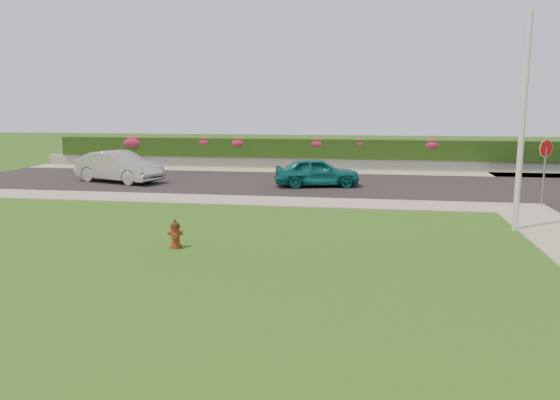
% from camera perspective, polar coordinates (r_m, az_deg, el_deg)
% --- Properties ---
extents(ground, '(120.00, 120.00, 0.00)m').
position_cam_1_polar(ground, '(11.45, -0.12, -8.03)').
color(ground, black).
rests_on(ground, ground).
extents(street_far, '(26.00, 8.00, 0.04)m').
position_cam_1_polar(street_far, '(25.92, -5.78, 1.92)').
color(street_far, black).
rests_on(street_far, ground).
extents(sidewalk_far, '(24.00, 2.00, 0.04)m').
position_cam_1_polar(sidewalk_far, '(21.54, -11.87, 0.19)').
color(sidewalk_far, gray).
rests_on(sidewalk_far, ground).
extents(curb_corner, '(2.00, 2.00, 0.04)m').
position_cam_1_polar(curb_corner, '(20.71, 23.89, -0.81)').
color(curb_corner, gray).
rests_on(curb_corner, ground).
extents(sidewalk_beyond, '(34.00, 2.00, 0.04)m').
position_cam_1_polar(sidewalk_beyond, '(30.09, 4.15, 3.01)').
color(sidewalk_beyond, gray).
rests_on(sidewalk_beyond, ground).
extents(retaining_wall, '(34.00, 0.40, 0.60)m').
position_cam_1_polar(retaining_wall, '(31.55, 4.42, 3.82)').
color(retaining_wall, gray).
rests_on(retaining_wall, ground).
extents(hedge, '(32.00, 0.90, 1.10)m').
position_cam_1_polar(hedge, '(31.57, 4.46, 5.38)').
color(hedge, black).
rests_on(hedge, retaining_wall).
extents(fire_hydrant, '(0.38, 0.35, 0.72)m').
position_cam_1_polar(fire_hydrant, '(13.91, -10.87, -3.56)').
color(fire_hydrant, '#581A0D').
rests_on(fire_hydrant, ground).
extents(sedan_teal, '(3.98, 2.36, 1.27)m').
position_cam_1_polar(sedan_teal, '(24.11, 3.86, 2.94)').
color(sedan_teal, '#0C5E5D').
rests_on(sedan_teal, street_far).
extents(sedan_silver, '(4.62, 2.85, 1.44)m').
position_cam_1_polar(sedan_silver, '(26.53, -16.48, 3.36)').
color(sedan_silver, '#A1A4A8').
rests_on(sedan_silver, street_far).
extents(utility_pole, '(0.16, 0.16, 6.07)m').
position_cam_1_polar(utility_pole, '(16.75, 24.00, 7.30)').
color(utility_pole, silver).
rests_on(utility_pole, ground).
extents(stop_sign, '(0.55, 0.38, 2.40)m').
position_cam_1_polar(stop_sign, '(21.26, 25.98, 4.05)').
color(stop_sign, slate).
rests_on(stop_sign, ground).
extents(flower_clump_a, '(1.53, 0.98, 0.76)m').
position_cam_1_polar(flower_clump_a, '(34.44, -15.00, 5.84)').
color(flower_clump_a, '#BE205A').
rests_on(flower_clump_a, hedge).
extents(flower_clump_b, '(1.22, 0.78, 0.61)m').
position_cam_1_polar(flower_clump_b, '(32.82, -7.82, 6.02)').
color(flower_clump_b, '#BE205A').
rests_on(flower_clump_b, hedge).
extents(flower_clump_c, '(1.31, 0.85, 0.66)m').
position_cam_1_polar(flower_clump_c, '(32.27, -4.30, 5.98)').
color(flower_clump_c, '#BE205A').
rests_on(flower_clump_c, hedge).
extents(flower_clump_d, '(1.26, 0.81, 0.63)m').
position_cam_1_polar(flower_clump_d, '(31.48, 3.91, 5.92)').
color(flower_clump_d, '#BE205A').
rests_on(flower_clump_d, hedge).
extents(flower_clump_e, '(1.15, 0.74, 0.58)m').
position_cam_1_polar(flower_clump_e, '(31.33, 8.38, 5.86)').
color(flower_clump_e, '#BE205A').
rests_on(flower_clump_e, hedge).
extents(flower_clump_f, '(1.30, 0.84, 0.65)m').
position_cam_1_polar(flower_clump_f, '(31.48, 15.53, 5.58)').
color(flower_clump_f, '#BE205A').
rests_on(flower_clump_f, hedge).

